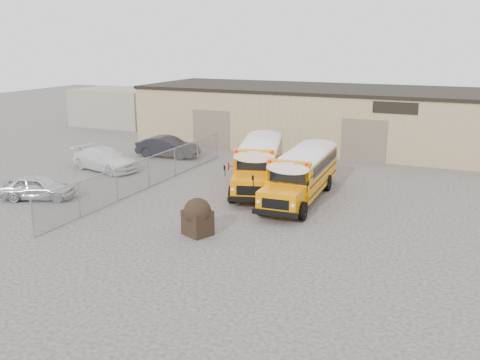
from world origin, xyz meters
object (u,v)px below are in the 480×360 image
at_px(school_bus_left, 267,142).
at_px(car_white, 105,159).
at_px(tarp_bundle, 197,216).
at_px(school_bus_right, 324,151).
at_px(car_silver, 38,187).
at_px(car_dark, 168,147).

bearing_deg(school_bus_left, car_white, -146.60).
distance_m(tarp_bundle, car_white, 14.05).
bearing_deg(car_white, tarp_bundle, -112.66).
height_order(school_bus_left, school_bus_right, school_bus_left).
relative_size(tarp_bundle, car_white, 0.34).
distance_m(tarp_bundle, car_silver, 10.56).
xyz_separation_m(car_white, car_dark, (1.66, 5.18, 0.03)).
bearing_deg(school_bus_right, car_white, -161.12).
xyz_separation_m(car_silver, car_white, (-0.91, 6.92, 0.07)).
height_order(school_bus_right, car_dark, school_bus_right).
relative_size(car_silver, car_dark, 0.85).
distance_m(school_bus_right, tarp_bundle, 13.08).
distance_m(school_bus_left, tarp_bundle, 14.45).
xyz_separation_m(school_bus_left, school_bus_right, (4.43, -1.38, -0.04)).
distance_m(school_bus_left, school_bus_right, 4.64).
distance_m(car_silver, car_dark, 12.13).
height_order(tarp_bundle, car_dark, tarp_bundle).
height_order(tarp_bundle, car_silver, tarp_bundle).
xyz_separation_m(school_bus_right, car_white, (-13.55, -4.63, -0.79)).
height_order(school_bus_left, tarp_bundle, school_bus_left).
xyz_separation_m(school_bus_right, tarp_bundle, (-2.17, -12.88, -0.66)).
xyz_separation_m(school_bus_left, car_silver, (-8.21, -12.94, -0.90)).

